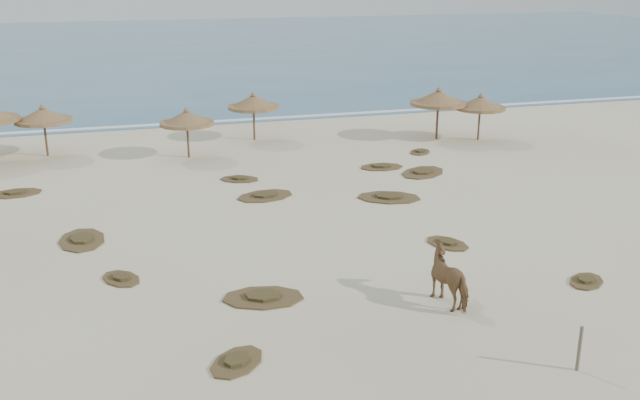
{
  "coord_description": "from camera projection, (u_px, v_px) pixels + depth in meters",
  "views": [
    {
      "loc": [
        -5.07,
        -19.86,
        9.54
      ],
      "look_at": [
        2.21,
        5.0,
        1.09
      ],
      "focal_mm": 40.0,
      "sensor_mm": 36.0,
      "label": 1
    }
  ],
  "objects": [
    {
      "name": "ground",
      "position": [
        297.0,
        286.0,
        22.44
      ],
      "size": [
        160.0,
        160.0,
        0.0
      ],
      "primitive_type": "plane",
      "color": "beige",
      "rests_on": "ground"
    },
    {
      "name": "scrub_5",
      "position": [
        423.0,
        172.0,
        34.78
      ],
      "size": [
        3.22,
        3.0,
        0.16
      ],
      "rotation": [
        0.0,
        0.0,
        0.62
      ],
      "color": "brown",
      "rests_on": "ground"
    },
    {
      "name": "palapa_4",
      "position": [
        253.0,
        103.0,
        40.91
      ],
      "size": [
        3.78,
        3.78,
        2.81
      ],
      "rotation": [
        0.0,
        0.0,
        0.31
      ],
      "color": "brown",
      "rests_on": "ground"
    },
    {
      "name": "scrub_2",
      "position": [
        121.0,
        278.0,
        22.88
      ],
      "size": [
        1.64,
        1.86,
        0.16
      ],
      "rotation": [
        0.0,
        0.0,
        2.07
      ],
      "color": "brown",
      "rests_on": "ground"
    },
    {
      "name": "foam_line",
      "position": [
        196.0,
        123.0,
        46.16
      ],
      "size": [
        70.0,
        0.6,
        0.01
      ],
      "primitive_type": "cube",
      "color": "white",
      "rests_on": "ground"
    },
    {
      "name": "scrub_10",
      "position": [
        420.0,
        152.0,
        38.66
      ],
      "size": [
        1.77,
        1.84,
        0.16
      ],
      "rotation": [
        0.0,
        0.0,
        0.88
      ],
      "color": "brown",
      "rests_on": "ground"
    },
    {
      "name": "horse",
      "position": [
        452.0,
        277.0,
        21.07
      ],
      "size": [
        1.3,
        2.11,
        1.66
      ],
      "primitive_type": "imported",
      "rotation": [
        0.0,
        0.0,
        3.36
      ],
      "color": "olive",
      "rests_on": "ground"
    },
    {
      "name": "palapa_3",
      "position": [
        187.0,
        119.0,
        37.06
      ],
      "size": [
        3.67,
        3.67,
        2.68
      ],
      "rotation": [
        0.0,
        0.0,
        0.35
      ],
      "color": "brown",
      "rests_on": "ground"
    },
    {
      "name": "scrub_9",
      "position": [
        263.0,
        297.0,
        21.57
      ],
      "size": [
        2.78,
        2.1,
        0.16
      ],
      "rotation": [
        0.0,
        0.0,
        2.93
      ],
      "color": "brown",
      "rests_on": "ground"
    },
    {
      "name": "scrub_12",
      "position": [
        586.0,
        281.0,
        22.69
      ],
      "size": [
        1.79,
        1.69,
        0.16
      ],
      "rotation": [
        0.0,
        0.0,
        0.66
      ],
      "color": "brown",
      "rests_on": "ground"
    },
    {
      "name": "ocean",
      "position": [
        149.0,
        47.0,
        90.86
      ],
      "size": [
        200.0,
        100.0,
        0.01
      ],
      "primitive_type": "cube",
      "color": "#2B5D83",
      "rests_on": "ground"
    },
    {
      "name": "scrub_7",
      "position": [
        381.0,
        167.0,
        35.75
      ],
      "size": [
        2.28,
        1.57,
        0.16
      ],
      "rotation": [
        0.0,
        0.0,
        3.08
      ],
      "color": "brown",
      "rests_on": "ground"
    },
    {
      "name": "scrub_3",
      "position": [
        265.0,
        196.0,
        31.21
      ],
      "size": [
        2.89,
        2.22,
        0.16
      ],
      "rotation": [
        0.0,
        0.0,
        0.24
      ],
      "color": "brown",
      "rests_on": "ground"
    },
    {
      "name": "scrub_6",
      "position": [
        16.0,
        193.0,
        31.56
      ],
      "size": [
        2.37,
        1.67,
        0.16
      ],
      "rotation": [
        0.0,
        0.0,
        0.11
      ],
      "color": "brown",
      "rests_on": "ground"
    },
    {
      "name": "scrub_11",
      "position": [
        237.0,
        361.0,
        18.04
      ],
      "size": [
        2.02,
        2.06,
        0.16
      ],
      "rotation": [
        0.0,
        0.0,
        0.83
      ],
      "color": "brown",
      "rests_on": "ground"
    },
    {
      "name": "scrub_13",
      "position": [
        240.0,
        179.0,
        33.69
      ],
      "size": [
        2.17,
        1.83,
        0.16
      ],
      "rotation": [
        0.0,
        0.0,
        2.74
      ],
      "color": "brown",
      "rests_on": "ground"
    },
    {
      "name": "fence_post_far",
      "position": [
        443.0,
        278.0,
        21.51
      ],
      "size": [
        0.09,
        0.09,
        1.23
      ],
      "primitive_type": "cylinder",
      "rotation": [
        0.0,
        0.0,
        0.0
      ],
      "color": "#605848",
      "rests_on": "ground"
    },
    {
      "name": "palapa_6",
      "position": [
        480.0,
        104.0,
        40.92
      ],
      "size": [
        3.03,
        3.03,
        2.75
      ],
      "rotation": [
        0.0,
        0.0,
        0.03
      ],
      "color": "brown",
      "rests_on": "ground"
    },
    {
      "name": "palapa_2",
      "position": [
        43.0,
        116.0,
        37.36
      ],
      "size": [
        3.88,
        3.88,
        2.78
      ],
      "rotation": [
        0.0,
        0.0,
        -0.39
      ],
      "color": "brown",
      "rests_on": "ground"
    },
    {
      "name": "scrub_14",
      "position": [
        389.0,
        197.0,
        31.0
      ],
      "size": [
        3.24,
        2.7,
        0.16
      ],
      "rotation": [
        0.0,
        0.0,
        2.76
      ],
      "color": "brown",
      "rests_on": "ground"
    },
    {
      "name": "palapa_5",
      "position": [
        438.0,
        99.0,
        41.06
      ],
      "size": [
        3.51,
        3.51,
        3.07
      ],
      "rotation": [
        0.0,
        0.0,
        0.07
      ],
      "color": "brown",
      "rests_on": "ground"
    },
    {
      "name": "fence_post_near",
      "position": [
        579.0,
        349.0,
        17.56
      ],
      "size": [
        0.12,
        0.12,
        1.21
      ],
      "primitive_type": "cylinder",
      "rotation": [
        0.0,
        0.0,
        0.4
      ],
      "color": "#605848",
      "rests_on": "ground"
    },
    {
      "name": "scrub_4",
      "position": [
        447.0,
        243.0,
        25.81
      ],
      "size": [
        1.74,
        2.06,
        0.16
      ],
      "rotation": [
        0.0,
        0.0,
        1.97
      ],
      "color": "brown",
      "rests_on": "ground"
    },
    {
      "name": "scrub_1",
      "position": [
        82.0,
        240.0,
        26.14
      ],
      "size": [
        1.71,
        2.57,
        0.16
      ],
      "rotation": [
        0.0,
        0.0,
        1.6
      ],
      "color": "brown",
      "rests_on": "ground"
    }
  ]
}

